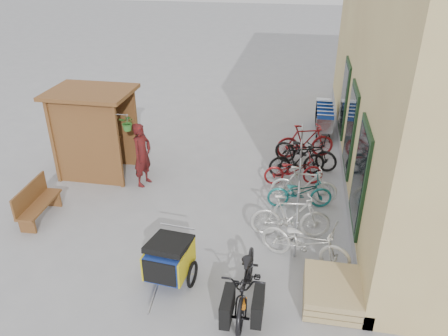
% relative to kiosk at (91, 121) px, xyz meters
% --- Properties ---
extents(ground, '(80.00, 80.00, 0.00)m').
position_rel_kiosk_xyz_m(ground, '(3.28, -2.47, -1.55)').
color(ground, '#98989B').
extents(kiosk, '(2.49, 1.65, 2.40)m').
position_rel_kiosk_xyz_m(kiosk, '(0.00, 0.00, 0.00)').
color(kiosk, brown).
rests_on(kiosk, ground).
extents(bike_rack, '(0.05, 5.35, 0.86)m').
position_rel_kiosk_xyz_m(bike_rack, '(5.58, -0.07, -1.04)').
color(bike_rack, '#A5A8AD').
rests_on(bike_rack, ground).
extents(pallet_stack, '(1.00, 1.20, 0.40)m').
position_rel_kiosk_xyz_m(pallet_stack, '(6.28, -3.87, -1.34)').
color(pallet_stack, tan).
rests_on(pallet_stack, ground).
extents(bench, '(0.48, 1.42, 0.89)m').
position_rel_kiosk_xyz_m(bench, '(-0.40, -2.38, -1.10)').
color(bench, brown).
rests_on(bench, ground).
extents(shopping_carts, '(0.55, 2.20, 0.99)m').
position_rel_kiosk_xyz_m(shopping_carts, '(6.28, 4.24, -0.97)').
color(shopping_carts, silver).
rests_on(shopping_carts, ground).
extents(child_trailer, '(1.02, 1.67, 0.97)m').
position_rel_kiosk_xyz_m(child_trailer, '(3.25, -3.86, -1.02)').
color(child_trailer, '#1B3397').
rests_on(child_trailer, ground).
extents(cargo_bike, '(0.71, 2.01, 1.06)m').
position_rel_kiosk_xyz_m(cargo_bike, '(4.77, -4.26, -1.03)').
color(cargo_bike, black).
rests_on(cargo_bike, ground).
extents(person_kiosk, '(0.57, 0.72, 1.73)m').
position_rel_kiosk_xyz_m(person_kiosk, '(1.50, -0.36, -0.69)').
color(person_kiosk, maroon).
rests_on(person_kiosk, ground).
extents(bike_0, '(1.98, 1.21, 0.98)m').
position_rel_kiosk_xyz_m(bike_0, '(5.77, -2.85, -1.06)').
color(bike_0, silver).
rests_on(bike_0, ground).
extents(bike_1, '(1.78, 0.66, 1.05)m').
position_rel_kiosk_xyz_m(bike_1, '(5.43, -2.04, -1.03)').
color(bike_1, silver).
rests_on(bike_1, ground).
extents(bike_2, '(1.64, 0.80, 0.83)m').
position_rel_kiosk_xyz_m(bike_2, '(5.61, -0.78, -1.14)').
color(bike_2, '#1B6F6F').
rests_on(bike_2, ground).
extents(bike_3, '(1.63, 0.46, 0.98)m').
position_rel_kiosk_xyz_m(bike_3, '(5.70, -0.55, -1.06)').
color(bike_3, silver).
rests_on(bike_3, ground).
extents(bike_4, '(1.65, 0.86, 0.83)m').
position_rel_kiosk_xyz_m(bike_4, '(5.42, 0.34, -1.14)').
color(bike_4, maroon).
rests_on(bike_4, ground).
extents(bike_5, '(1.66, 0.94, 0.96)m').
position_rel_kiosk_xyz_m(bike_5, '(5.49, 0.84, -1.07)').
color(bike_5, black).
rests_on(bike_5, ground).
extents(bike_6, '(1.97, 1.22, 0.98)m').
position_rel_kiosk_xyz_m(bike_6, '(5.71, 1.44, -1.06)').
color(bike_6, black).
rests_on(bike_6, ground).
extents(bike_7, '(1.81, 0.97, 1.05)m').
position_rel_kiosk_xyz_m(bike_7, '(5.69, 2.05, -1.03)').
color(bike_7, maroon).
rests_on(bike_7, ground).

